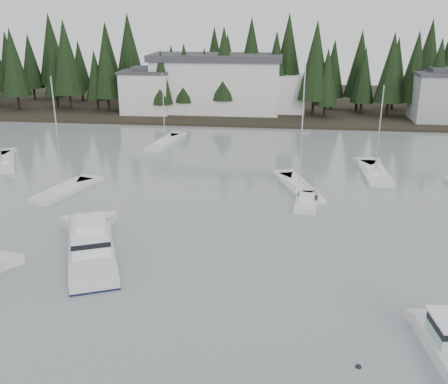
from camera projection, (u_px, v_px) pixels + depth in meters
The scene contains 13 objects.
far_shore_land at pixel (247, 102), 111.55m from camera, with size 240.00×54.00×1.00m, color black.
conifer_treeline at pixel (243, 111), 101.27m from camera, with size 200.00×22.00×20.00m, color black, non-canonical shape.
house_west at pixel (147, 91), 95.16m from camera, with size 9.54×7.42×8.75m.
house_east_a at pixel (443, 96), 88.13m from camera, with size 10.60×8.48×9.25m.
harbor_inn at pixel (227, 84), 96.23m from camera, with size 29.50×11.50×10.90m.
cabin_cruiser_center at pixel (91, 249), 40.16m from camera, with size 7.69×11.84×4.88m.
sailboat_0 at pixel (299, 189), 55.80m from camera, with size 5.52×10.26×14.25m.
sailboat_4 at pixel (2, 163), 65.45m from camera, with size 7.49×10.28×14.81m.
sailboat_5 at pixel (375, 174), 61.00m from camera, with size 3.03×9.74×11.38m.
sailboat_7 at pixel (165, 143), 75.57m from camera, with size 3.84×10.06×11.08m.
sailboat_9 at pixel (64, 192), 54.93m from camera, with size 4.85×8.75×13.14m.
runabout_1 at pixel (306, 203), 51.41m from camera, with size 2.81×6.10×1.42m.
mooring_buoy_dark at pixel (358, 367), 27.79m from camera, with size 0.35×0.35×0.35m, color black.
Camera 1 is at (8.01, -14.68, 18.57)m, focal length 40.00 mm.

